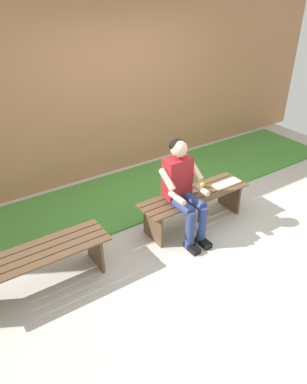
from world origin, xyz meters
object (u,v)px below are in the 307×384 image
at_px(bench_near, 194,201).
at_px(book_open, 227,184).
at_px(bench_far, 34,263).
at_px(person_seated, 183,187).
at_px(apple, 203,185).

xyz_separation_m(bench_near, book_open, (-0.52, 0.05, 0.12)).
bearing_deg(bench_near, book_open, 174.55).
xyz_separation_m(bench_far, person_seated, (-1.84, 0.10, 0.35)).
height_order(bench_near, person_seated, person_seated).
distance_m(bench_near, apple, 0.26).
relative_size(apple, book_open, 0.17).
bearing_deg(person_seated, bench_far, -3.15).
distance_m(bench_far, person_seated, 1.87).
bearing_deg(apple, bench_near, 21.51).
distance_m(person_seated, apple, 0.55).
relative_size(person_seated, apple, 17.93).
xyz_separation_m(apple, book_open, (-0.32, 0.13, -0.03)).
bearing_deg(apple, book_open, 158.50).
height_order(bench_far, person_seated, person_seated).
height_order(person_seated, book_open, person_seated).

